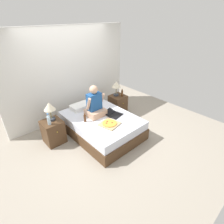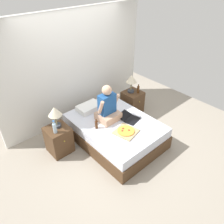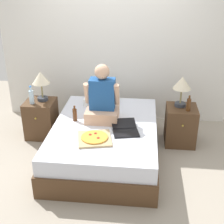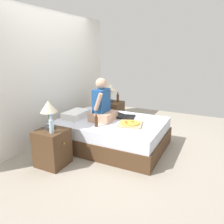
% 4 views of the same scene
% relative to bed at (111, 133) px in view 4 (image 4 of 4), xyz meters
% --- Properties ---
extents(ground_plane, '(5.76, 5.76, 0.00)m').
position_rel_bed_xyz_m(ground_plane, '(0.00, 0.00, -0.25)').
color(ground_plane, '#9E9384').
extents(wall_back, '(3.76, 0.12, 2.50)m').
position_rel_bed_xyz_m(wall_back, '(0.00, 1.34, 1.00)').
color(wall_back, silver).
rests_on(wall_back, ground).
extents(bed, '(1.41, 1.95, 0.50)m').
position_rel_bed_xyz_m(bed, '(0.00, 0.00, 0.00)').
color(bed, '#4C331E').
rests_on(bed, ground).
extents(nightstand_left, '(0.44, 0.47, 0.58)m').
position_rel_bed_xyz_m(nightstand_left, '(-1.06, 0.50, 0.04)').
color(nightstand_left, '#4C331E').
rests_on(nightstand_left, ground).
extents(lamp_on_left_nightstand, '(0.26, 0.26, 0.45)m').
position_rel_bed_xyz_m(lamp_on_left_nightstand, '(-1.02, 0.55, 0.66)').
color(lamp_on_left_nightstand, '#333842').
rests_on(lamp_on_left_nightstand, nightstand_left).
extents(water_bottle, '(0.07, 0.07, 0.28)m').
position_rel_bed_xyz_m(water_bottle, '(-1.14, 0.41, 0.44)').
color(water_bottle, silver).
rests_on(water_bottle, nightstand_left).
extents(nightstand_right, '(0.44, 0.47, 0.58)m').
position_rel_bed_xyz_m(nightstand_right, '(1.06, 0.50, 0.04)').
color(nightstand_right, '#4C331E').
rests_on(nightstand_right, ground).
extents(lamp_on_right_nightstand, '(0.26, 0.26, 0.45)m').
position_rel_bed_xyz_m(lamp_on_right_nightstand, '(1.03, 0.55, 0.66)').
color(lamp_on_right_nightstand, '#333842').
rests_on(lamp_on_right_nightstand, nightstand_right).
extents(beer_bottle, '(0.06, 0.06, 0.23)m').
position_rel_bed_xyz_m(beer_bottle, '(1.13, 0.40, 0.43)').
color(beer_bottle, '#512D14').
rests_on(beer_bottle, nightstand_right).
extents(pillow, '(0.52, 0.34, 0.12)m').
position_rel_bed_xyz_m(pillow, '(-0.14, 0.70, 0.31)').
color(pillow, white).
rests_on(pillow, bed).
extents(person_seated, '(0.47, 0.40, 0.78)m').
position_rel_bed_xyz_m(person_seated, '(-0.06, 0.16, 0.54)').
color(person_seated, tan).
rests_on(person_seated, bed).
extents(laptop, '(0.40, 0.47, 0.07)m').
position_rel_bed_xyz_m(laptop, '(0.28, -0.16, 0.28)').
color(laptop, black).
rests_on(laptop, bed).
extents(pizza_box, '(0.48, 0.48, 0.05)m').
position_rel_bed_xyz_m(pizza_box, '(-0.08, -0.41, 0.27)').
color(pizza_box, tan).
rests_on(pizza_box, bed).
extents(beer_bottle_on_bed, '(0.06, 0.06, 0.22)m').
position_rel_bed_xyz_m(beer_bottle_on_bed, '(-0.42, 0.07, 0.35)').
color(beer_bottle_on_bed, '#4C2811').
rests_on(beer_bottle_on_bed, bed).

